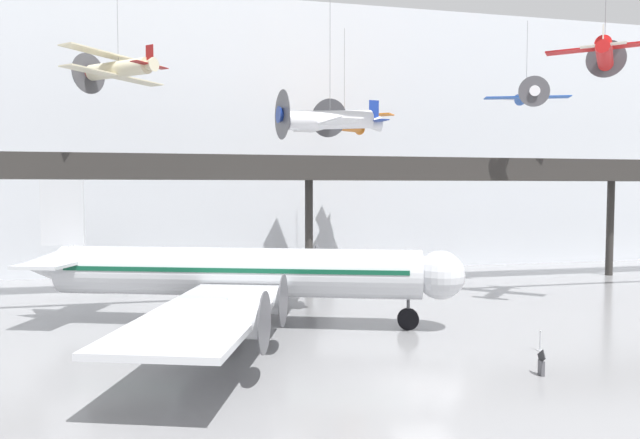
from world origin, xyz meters
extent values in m
plane|color=gray|center=(0.00, 0.00, 0.00)|extent=(260.00, 260.00, 0.00)
cube|color=silver|center=(0.00, 36.46, 13.82)|extent=(140.00, 3.00, 27.63)
cube|color=#2D2B28|center=(0.00, 24.46, 9.71)|extent=(110.00, 3.20, 0.90)
cube|color=#2D2B28|center=(0.00, 22.92, 10.71)|extent=(110.00, 0.12, 1.10)
cylinder|color=#2D2B28|center=(0.00, 25.42, 4.63)|extent=(0.70, 0.70, 9.26)
cylinder|color=#2D2B28|center=(30.25, 25.42, 4.63)|extent=(0.70, 0.70, 9.26)
cylinder|color=silver|center=(-7.17, 12.47, 3.37)|extent=(22.42, 9.98, 3.01)
sphere|color=silver|center=(4.60, 8.57, 3.37)|extent=(2.95, 2.95, 2.95)
cone|color=silver|center=(-19.08, 16.43, 3.59)|extent=(4.58, 3.86, 2.77)
cube|color=#0F4C33|center=(-7.17, 12.47, 3.67)|extent=(20.95, 9.54, 0.27)
cube|color=silver|center=(-3.67, 20.52, 2.69)|extent=(9.55, 15.39, 0.28)
cube|color=silver|center=(-9.17, 3.93, 2.69)|extent=(9.55, 15.39, 0.28)
cylinder|color=silver|center=(-3.17, 17.00, 2.74)|extent=(2.95, 2.20, 1.44)
cylinder|color=#4C4C51|center=(-1.80, 16.55, 2.74)|extent=(0.92, 2.62, 2.74)
cylinder|color=silver|center=(-1.62, 21.67, 2.74)|extent=(2.95, 2.20, 1.44)
cylinder|color=#4C4C51|center=(-0.25, 21.22, 2.74)|extent=(0.92, 2.62, 2.74)
cylinder|color=silver|center=(-6.67, 6.45, 2.74)|extent=(2.95, 2.20, 1.44)
cylinder|color=#4C4C51|center=(-5.30, 6.00, 2.74)|extent=(0.92, 2.62, 2.74)
cylinder|color=silver|center=(-8.22, 1.78, 2.74)|extent=(2.95, 2.20, 1.44)
cylinder|color=#4C4C51|center=(-6.85, 1.33, 2.74)|extent=(0.92, 2.62, 2.74)
cube|color=silver|center=(-17.94, 16.05, 6.98)|extent=(2.81, 1.10, 4.21)
cube|color=silver|center=(-17.66, 15.95, 3.97)|extent=(5.21, 8.34, 0.20)
cylinder|color=#4C4C51|center=(2.82, 9.16, 1.26)|extent=(0.20, 0.20, 1.21)
cylinder|color=black|center=(2.82, 9.16, 0.65)|extent=(1.35, 0.77, 1.30)
cylinder|color=#4C4C51|center=(-6.16, 14.67, 1.26)|extent=(0.20, 0.20, 1.21)
cylinder|color=black|center=(-6.16, 14.67, 0.65)|extent=(1.35, 0.77, 1.30)
cylinder|color=#4C4C51|center=(-7.68, 10.11, 1.26)|extent=(0.20, 0.20, 1.21)
cylinder|color=black|center=(-7.68, 10.11, 0.65)|extent=(1.35, 0.77, 1.30)
cylinder|color=#1E4CAD|center=(18.80, 22.30, 16.77)|extent=(2.49, 4.85, 1.27)
cone|color=white|center=(17.99, 19.95, 16.62)|extent=(1.09, 1.03, 0.88)
cylinder|color=#4C4C51|center=(17.94, 19.78, 16.61)|extent=(2.43, 0.87, 2.56)
cone|color=#1E4CAD|center=(19.56, 24.49, 16.91)|extent=(1.22, 1.52, 0.91)
cube|color=#1E4CAD|center=(18.71, 22.03, 16.47)|extent=(7.16, 3.43, 0.10)
cube|color=white|center=(19.65, 24.76, 17.36)|extent=(0.25, 0.57, 1.18)
cube|color=white|center=(19.65, 24.76, 16.77)|extent=(2.61, 1.38, 0.06)
cylinder|color=slate|center=(18.80, 22.30, 20.20)|extent=(0.04, 0.04, 5.87)
cylinder|color=red|center=(17.88, 11.48, 17.77)|extent=(4.14, 4.54, 1.45)
cone|color=silver|center=(19.61, 13.48, 17.98)|extent=(1.26, 1.25, 0.94)
cylinder|color=#4C4C51|center=(19.74, 13.61, 18.00)|extent=(2.08, 1.81, 2.71)
cone|color=red|center=(16.27, 9.63, 17.57)|extent=(1.60, 1.65, 0.99)
cube|color=red|center=(18.08, 11.71, 18.26)|extent=(6.55, 5.92, 0.10)
cube|color=silver|center=(16.07, 9.40, 18.39)|extent=(0.45, 0.50, 1.25)
cube|color=silver|center=(16.07, 9.40, 17.77)|extent=(2.45, 2.24, 0.06)
cylinder|color=slate|center=(17.88, 11.48, 20.73)|extent=(0.04, 0.04, 4.88)
cylinder|color=beige|center=(-15.27, 23.56, 17.67)|extent=(5.28, 4.79, 1.24)
cone|color=maroon|center=(-17.62, 25.59, 17.66)|extent=(1.46, 1.48, 1.10)
cylinder|color=#4C4C51|center=(-17.78, 25.73, 17.66)|extent=(2.11, 2.44, 3.19)
cone|color=beige|center=(-13.08, 21.68, 17.68)|extent=(1.88, 1.83, 1.05)
cube|color=beige|center=(-15.54, 23.80, 18.65)|extent=(6.93, 7.71, 0.10)
cube|color=beige|center=(-15.54, 23.80, 17.18)|extent=(6.93, 7.71, 0.10)
cube|color=maroon|center=(-12.81, 21.44, 18.41)|extent=(0.59, 0.52, 1.47)
cube|color=maroon|center=(-12.81, 21.44, 17.67)|extent=(2.63, 2.88, 0.06)
cylinder|color=slate|center=(-15.27, 23.56, 20.73)|extent=(0.04, 0.04, 4.88)
cylinder|color=orange|center=(3.76, 27.66, 14.41)|extent=(4.81, 5.67, 1.59)
cone|color=black|center=(1.78, 25.12, 14.58)|extent=(1.53, 1.51, 1.14)
cylinder|color=#4C4C51|center=(1.64, 24.94, 14.59)|extent=(2.63, 2.06, 3.31)
cone|color=orange|center=(5.60, 30.02, 14.26)|extent=(1.90, 2.01, 1.16)
cube|color=orange|center=(3.53, 27.36, 15.02)|extent=(8.24, 6.88, 0.10)
cube|color=black|center=(5.83, 30.31, 15.18)|extent=(0.51, 0.63, 1.53)
cube|color=black|center=(5.83, 30.31, 14.41)|extent=(3.07, 2.62, 0.06)
cylinder|color=slate|center=(3.76, 27.66, 19.03)|extent=(0.04, 0.04, 7.96)
cylinder|color=silver|center=(-0.48, 15.70, 13.29)|extent=(6.36, 2.20, 1.64)
cone|color=navy|center=(-3.68, 15.21, 13.48)|extent=(1.19, 1.29, 1.15)
cylinder|color=#4C4C51|center=(-3.90, 15.18, 13.50)|extent=(0.54, 3.30, 3.33)
cone|color=silver|center=(2.50, 16.15, 13.11)|extent=(1.86, 1.33, 1.18)
cube|color=silver|center=(-0.85, 15.64, 12.91)|extent=(2.89, 9.46, 0.10)
cube|color=navy|center=(2.87, 16.21, 14.06)|extent=(0.75, 0.17, 1.54)
cube|color=navy|center=(2.87, 16.21, 13.29)|extent=(1.24, 3.40, 0.06)
cylinder|color=slate|center=(-0.48, 15.70, 18.44)|extent=(0.04, 0.04, 9.03)
cylinder|color=#B2B5BA|center=(7.98, 3.45, 0.02)|extent=(0.36, 0.36, 0.04)
cylinder|color=#B2B5BA|center=(7.98, 3.45, 0.52)|extent=(0.07, 0.07, 0.95)
sphere|color=#B2B5BA|center=(7.98, 3.45, 1.03)|extent=(0.10, 0.10, 0.10)
cube|color=#4C4C51|center=(5.65, -0.14, 0.35)|extent=(0.22, 0.42, 0.70)
cube|color=#232326|center=(5.65, -0.14, 0.88)|extent=(0.16, 0.77, 0.73)
camera|label=1|loc=(-9.79, -22.93, 8.53)|focal=32.00mm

